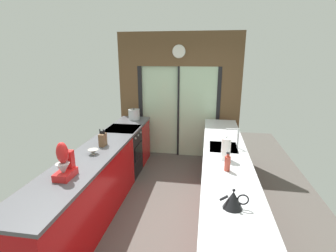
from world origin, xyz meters
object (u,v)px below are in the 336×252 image
object	(u,v)px
mixing_bowl	(93,152)
kettle	(233,200)
stand_mixer	(64,164)
knife_block	(103,139)
soap_bottle	(227,163)
paper_towel_roll	(226,149)
oven_range	(124,152)
stock_pot	(134,114)

from	to	relation	value
mixing_bowl	kettle	xyz separation A→B (m)	(1.78, -0.99, 0.04)
mixing_bowl	stand_mixer	world-z (taller)	stand_mixer
knife_block	soap_bottle	world-z (taller)	knife_block
mixing_bowl	soap_bottle	world-z (taller)	soap_bottle
paper_towel_roll	kettle	bearing A→B (deg)	-89.91
oven_range	mixing_bowl	xyz separation A→B (m)	(0.02, -1.27, 0.50)
soap_bottle	oven_range	bearing A→B (deg)	140.25
oven_range	kettle	distance (m)	2.94
oven_range	soap_bottle	bearing A→B (deg)	-39.75
mixing_bowl	knife_block	size ratio (longest dim) A/B	0.56
stock_pot	mixing_bowl	bearing A→B (deg)	-90.00
kettle	mixing_bowl	bearing A→B (deg)	151.02
soap_bottle	stand_mixer	bearing A→B (deg)	-165.43
stock_pot	kettle	size ratio (longest dim) A/B	0.93
knife_block	paper_towel_roll	world-z (taller)	paper_towel_roll
stock_pot	kettle	world-z (taller)	stock_pot
stock_pot	soap_bottle	distance (m)	2.83
mixing_bowl	stand_mixer	distance (m)	0.70
soap_bottle	paper_towel_roll	xyz separation A→B (m)	(0.00, 0.33, 0.05)
oven_range	mixing_bowl	bearing A→B (deg)	-89.17
paper_towel_roll	stand_mixer	bearing A→B (deg)	-156.01
stand_mixer	soap_bottle	xyz separation A→B (m)	(1.78, 0.46, -0.07)
stand_mixer	soap_bottle	size ratio (longest dim) A/B	1.85
stock_pot	soap_bottle	xyz separation A→B (m)	(1.78, -2.19, -0.01)
knife_block	kettle	size ratio (longest dim) A/B	1.01
stock_pot	kettle	bearing A→B (deg)	-58.88
mixing_bowl	oven_range	bearing A→B (deg)	90.83
stand_mixer	knife_block	bearing A→B (deg)	90.00
knife_block	oven_range	bearing A→B (deg)	91.13
stand_mixer	soap_bottle	distance (m)	1.84
oven_range	mixing_bowl	distance (m)	1.36
mixing_bowl	stock_pot	size ratio (longest dim) A/B	0.60
knife_block	kettle	bearing A→B (deg)	-36.58
mixing_bowl	kettle	bearing A→B (deg)	-28.98
mixing_bowl	paper_towel_roll	world-z (taller)	paper_towel_roll
stand_mixer	stock_pot	xyz separation A→B (m)	(-0.00, 2.66, -0.06)
oven_range	stock_pot	size ratio (longest dim) A/B	3.87
oven_range	knife_block	size ratio (longest dim) A/B	3.56
kettle	stock_pot	bearing A→B (deg)	121.12
paper_towel_roll	stock_pot	bearing A→B (deg)	133.66
oven_range	stand_mixer	size ratio (longest dim) A/B	2.19
stand_mixer	stock_pot	world-z (taller)	stand_mixer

